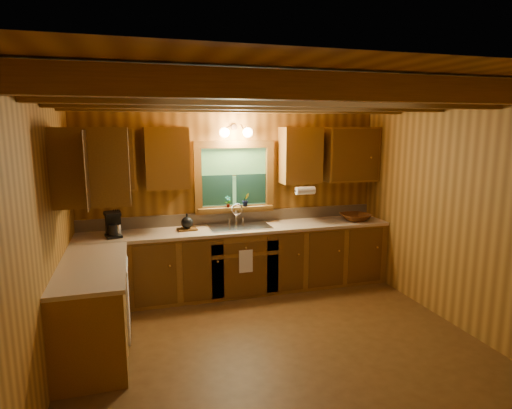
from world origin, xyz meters
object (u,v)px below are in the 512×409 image
object	(u,v)px
sink	(239,230)
wicker_basket	(355,217)
coffee_maker	(113,224)
cutting_board	(187,229)

from	to	relation	value
sink	wicker_basket	distance (m)	1.71
coffee_maker	cutting_board	size ratio (longest dim) A/B	1.28
coffee_maker	wicker_basket	size ratio (longest dim) A/B	0.77
coffee_maker	cutting_board	distance (m)	0.93
coffee_maker	sink	bearing A→B (deg)	-11.44
cutting_board	wicker_basket	xyz separation A→B (m)	(2.40, -0.11, 0.04)
sink	cutting_board	bearing A→B (deg)	178.06
cutting_board	wicker_basket	bearing A→B (deg)	-8.31
sink	wicker_basket	size ratio (longest dim) A/B	2.00
sink	coffee_maker	bearing A→B (deg)	-177.92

